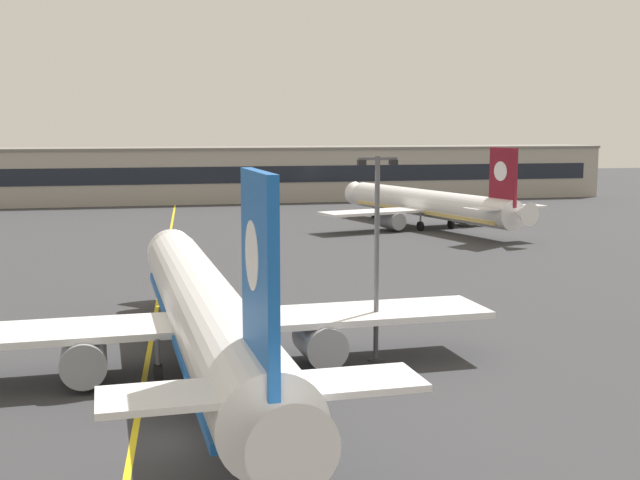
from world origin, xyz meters
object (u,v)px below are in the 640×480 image
at_px(apron_lamp_post, 377,255).
at_px(airliner_background, 429,204).
at_px(safety_cone_by_nose_gear, 193,304).
at_px(airliner_foreground, 205,313).

bearing_deg(apron_lamp_post, airliner_background, 67.44).
bearing_deg(safety_cone_by_nose_gear, airliner_background, 51.15).
height_order(airliner_background, apron_lamp_post, apron_lamp_post).
distance_m(apron_lamp_post, safety_cone_by_nose_gear, 19.49).
relative_size(apron_lamp_post, safety_cone_by_nose_gear, 20.91).
distance_m(airliner_foreground, safety_cone_by_nose_gear, 17.11).
bearing_deg(safety_cone_by_nose_gear, apron_lamp_post, -60.44).
bearing_deg(airliner_background, apron_lamp_post, -112.56).
bearing_deg(safety_cone_by_nose_gear, airliner_foreground, -91.35).
height_order(airliner_foreground, airliner_background, airliner_foreground).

